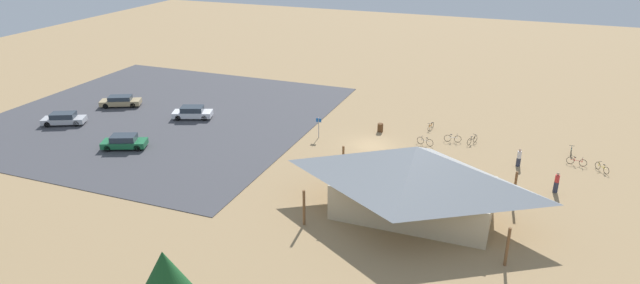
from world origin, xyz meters
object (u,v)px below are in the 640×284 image
object	(u,v)px
visitor_at_bikes	(519,157)
bicycle_black_trailside	(472,140)
bike_pavilion	(415,176)
trash_bin	(380,128)
pine_west	(166,283)
visitor_near_lot	(557,182)
bicycle_yellow_yard_left	(602,168)
bicycle_teal_by_bin	(571,151)
bicycle_orange_mid_cluster	(431,126)
bicycle_silver_edge_north	(425,141)
car_green_aisle_side	(124,142)
car_white_front_row	(192,112)
car_silver_end_stall	(64,119)
lot_sign	(319,125)
bicycle_white_front_row	(453,138)
car_tan_inner_stall	(121,101)
bicycle_red_edge_south	(577,161)

from	to	relation	value
visitor_at_bikes	bicycle_black_trailside	bearing A→B (deg)	-41.23
bike_pavilion	trash_bin	world-z (taller)	bike_pavilion
pine_west	visitor_at_bikes	world-z (taller)	pine_west
visitor_near_lot	bike_pavilion	bearing A→B (deg)	37.14
bicycle_yellow_yard_left	bicycle_teal_by_bin	xyz separation A→B (m)	(2.43, -3.12, -0.01)
bicycle_orange_mid_cluster	bicycle_silver_edge_north	size ratio (longest dim) A/B	0.93
visitor_near_lot	visitor_at_bikes	bearing A→B (deg)	-54.19
bicycle_black_trailside	car_green_aisle_side	bearing A→B (deg)	23.34
bike_pavilion	trash_bin	size ratio (longest dim) A/B	16.30
bicycle_orange_mid_cluster	car_white_front_row	bearing A→B (deg)	13.89
car_silver_end_stall	visitor_near_lot	xyz separation A→B (m)	(-49.90, -2.30, 0.24)
visitor_near_lot	bicycle_yellow_yard_left	bearing A→B (deg)	-123.90
bike_pavilion	bicycle_teal_by_bin	xyz separation A→B (m)	(-11.74, -16.72, -2.90)
lot_sign	visitor_at_bikes	world-z (taller)	lot_sign
bicycle_teal_by_bin	bicycle_white_front_row	distance (m)	11.08
bicycle_white_front_row	visitor_near_lot	size ratio (longest dim) A/B	0.94
bicycle_silver_edge_north	lot_sign	bearing A→B (deg)	10.42
bicycle_silver_edge_north	visitor_near_lot	size ratio (longest dim) A/B	0.95
bicycle_orange_mid_cluster	visitor_at_bikes	bearing A→B (deg)	144.78
pine_west	bicycle_orange_mid_cluster	world-z (taller)	pine_west
car_white_front_row	car_tan_inner_stall	world-z (taller)	car_white_front_row
trash_bin	bicycle_white_front_row	xyz separation A→B (m)	(-7.59, 0.14, -0.07)
bicycle_silver_edge_north	bicycle_white_front_row	size ratio (longest dim) A/B	1.01
bicycle_orange_mid_cluster	car_silver_end_stall	bearing A→B (deg)	19.19
car_tan_inner_stall	bicycle_teal_by_bin	bearing A→B (deg)	-175.41
trash_bin	car_silver_end_stall	size ratio (longest dim) A/B	0.19
bicycle_teal_by_bin	car_tan_inner_stall	xyz separation A→B (m)	(49.79, 4.00, 0.35)
car_silver_end_stall	car_tan_inner_stall	xyz separation A→B (m)	(-1.60, -7.25, -0.02)
bicycle_white_front_row	bicycle_teal_by_bin	bearing A→B (deg)	-175.31
visitor_near_lot	car_tan_inner_stall	bearing A→B (deg)	-5.85
car_white_front_row	car_silver_end_stall	size ratio (longest dim) A/B	0.98
trash_bin	pine_west	world-z (taller)	pine_west
pine_west	bicycle_black_trailside	distance (m)	36.43
bicycle_yellow_yard_left	bicycle_white_front_row	bearing A→B (deg)	-9.33
lot_sign	bicycle_silver_edge_north	world-z (taller)	lot_sign
bicycle_red_edge_south	bicycle_orange_mid_cluster	size ratio (longest dim) A/B	1.09
car_white_front_row	bike_pavilion	bearing A→B (deg)	156.16
bicycle_silver_edge_north	car_tan_inner_stall	xyz separation A→B (m)	(36.30, 1.26, 0.30)
bicycle_black_trailside	car_green_aisle_side	world-z (taller)	car_green_aisle_side
bicycle_black_trailside	visitor_at_bikes	size ratio (longest dim) A/B	0.95
bicycle_teal_by_bin	car_silver_end_stall	distance (m)	52.60
lot_sign	bicycle_orange_mid_cluster	world-z (taller)	lot_sign
bike_pavilion	bicycle_red_edge_south	size ratio (longest dim) A/B	8.38
trash_bin	pine_west	xyz separation A→B (m)	(1.89, 34.28, 3.58)
bike_pavilion	car_silver_end_stall	size ratio (longest dim) A/B	3.09
trash_bin	bicycle_red_edge_south	world-z (taller)	trash_bin
bicycle_red_edge_south	car_tan_inner_stall	xyz separation A→B (m)	(50.18, 1.54, 0.33)
lot_sign	bicycle_orange_mid_cluster	bearing A→B (deg)	-147.67
car_white_front_row	bicycle_white_front_row	bearing A→B (deg)	-172.78
bicycle_silver_edge_north	car_green_aisle_side	xyz separation A→B (m)	(27.29, 11.54, 0.33)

